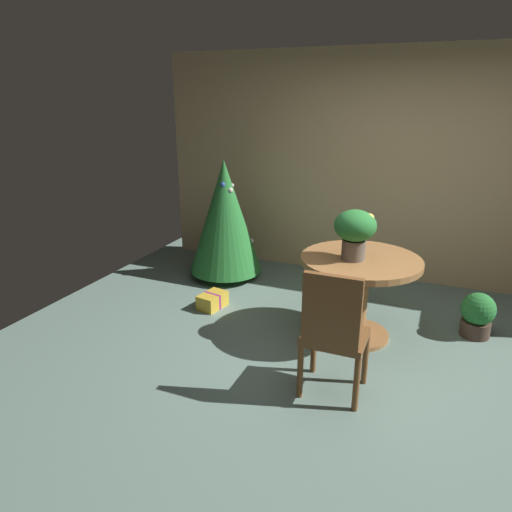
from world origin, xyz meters
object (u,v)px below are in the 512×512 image
at_px(holiday_tree, 225,217).
at_px(potted_plant, 477,314).
at_px(wooden_chair_near, 333,330).
at_px(round_dining_table, 359,280).
at_px(gift_box_gold, 213,301).
at_px(flower_vase, 355,230).

relative_size(holiday_tree, potted_plant, 3.38).
relative_size(wooden_chair_near, holiday_tree, 0.70).
xyz_separation_m(round_dining_table, gift_box_gold, (-1.49, 0.03, -0.47)).
distance_m(round_dining_table, potted_plant, 1.15).
bearing_deg(holiday_tree, potted_plant, -9.22).
height_order(flower_vase, wooden_chair_near, flower_vase).
distance_m(round_dining_table, holiday_tree, 1.96).
bearing_deg(potted_plant, gift_box_gold, -170.92).
bearing_deg(flower_vase, potted_plant, 24.81).
bearing_deg(gift_box_gold, wooden_chair_near, -33.75).
bearing_deg(potted_plant, wooden_chair_near, -125.93).
bearing_deg(potted_plant, flower_vase, -155.19).
distance_m(round_dining_table, gift_box_gold, 1.56).
bearing_deg(potted_plant, holiday_tree, 170.78).
bearing_deg(wooden_chair_near, gift_box_gold, 146.25).
relative_size(flower_vase, potted_plant, 1.04).
xyz_separation_m(round_dining_table, potted_plant, (1.01, 0.43, -0.33)).
bearing_deg(wooden_chair_near, holiday_tree, 133.48).
relative_size(flower_vase, holiday_tree, 0.31).
xyz_separation_m(round_dining_table, wooden_chair_near, (0.00, -0.96, -0.01)).
xyz_separation_m(flower_vase, gift_box_gold, (-1.43, 0.09, -0.95)).
bearing_deg(flower_vase, gift_box_gold, 176.25).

